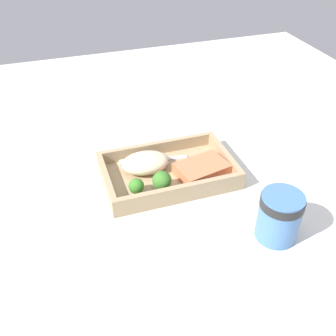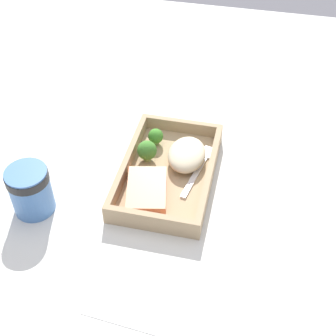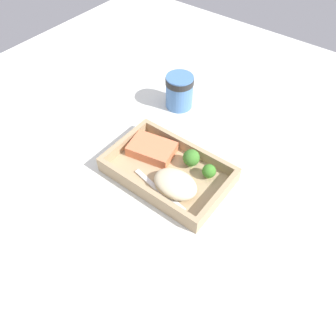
# 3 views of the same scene
# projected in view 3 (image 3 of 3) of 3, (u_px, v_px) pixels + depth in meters

# --- Properties ---
(ground_plane) EXTENTS (1.60, 1.60, 0.02)m
(ground_plane) POSITION_uv_depth(u_px,v_px,m) (168.00, 178.00, 0.79)
(ground_plane) COLOR silver
(takeout_tray) EXTENTS (0.29, 0.18, 0.01)m
(takeout_tray) POSITION_uv_depth(u_px,v_px,m) (168.00, 174.00, 0.78)
(takeout_tray) COLOR tan
(takeout_tray) RESTS_ON ground_plane
(tray_rim) EXTENTS (0.29, 0.18, 0.03)m
(tray_rim) POSITION_uv_depth(u_px,v_px,m) (168.00, 168.00, 0.76)
(tray_rim) COLOR tan
(tray_rim) RESTS_ON takeout_tray
(salmon_fillet) EXTENTS (0.12, 0.10, 0.03)m
(salmon_fillet) POSITION_uv_depth(u_px,v_px,m) (152.00, 149.00, 0.81)
(salmon_fillet) COLOR #E3764D
(salmon_fillet) RESTS_ON takeout_tray
(mashed_potatoes) EXTENTS (0.11, 0.08, 0.04)m
(mashed_potatoes) POSITION_uv_depth(u_px,v_px,m) (175.00, 184.00, 0.73)
(mashed_potatoes) COLOR beige
(mashed_potatoes) RESTS_ON takeout_tray
(broccoli_floret_1) EXTENTS (0.03, 0.03, 0.04)m
(broccoli_floret_1) POSITION_uv_depth(u_px,v_px,m) (209.00, 171.00, 0.75)
(broccoli_floret_1) COLOR #7CA34F
(broccoli_floret_1) RESTS_ON takeout_tray
(broccoli_floret_2) EXTENTS (0.04, 0.04, 0.05)m
(broccoli_floret_2) POSITION_uv_depth(u_px,v_px,m) (191.00, 158.00, 0.77)
(broccoli_floret_2) COLOR #79A05C
(broccoli_floret_2) RESTS_ON takeout_tray
(fork) EXTENTS (0.16, 0.05, 0.00)m
(fork) POSITION_uv_depth(u_px,v_px,m) (162.00, 193.00, 0.73)
(fork) COLOR silver
(fork) RESTS_ON takeout_tray
(paper_cup) EXTENTS (0.08, 0.08, 0.10)m
(paper_cup) POSITION_uv_depth(u_px,v_px,m) (179.00, 90.00, 0.92)
(paper_cup) COLOR #4775B2
(paper_cup) RESTS_ON ground_plane
(receipt_slip) EXTENTS (0.10, 0.16, 0.00)m
(receipt_slip) POSITION_uv_depth(u_px,v_px,m) (83.00, 128.00, 0.89)
(receipt_slip) COLOR white
(receipt_slip) RESTS_ON ground_plane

